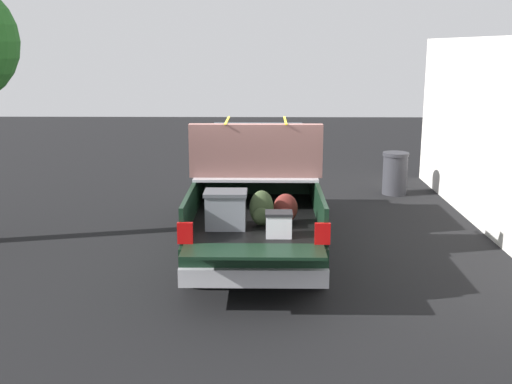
{
  "coord_description": "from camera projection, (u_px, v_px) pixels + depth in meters",
  "views": [
    {
      "loc": [
        -10.28,
        -0.14,
        3.37
      ],
      "look_at": [
        -0.6,
        0.0,
        1.1
      ],
      "focal_mm": 43.83,
      "sensor_mm": 36.0,
      "label": 1
    }
  ],
  "objects": [
    {
      "name": "pickup_truck",
      "position": [
        257.0,
        187.0,
        10.89
      ],
      "size": [
        6.05,
        2.06,
        2.23
      ],
      "color": "black",
      "rests_on": "ground_plane"
    },
    {
      "name": "trash_can",
      "position": [
        395.0,
        173.0,
        14.45
      ],
      "size": [
        0.6,
        0.6,
        0.98
      ],
      "color": "#2D2D33",
      "rests_on": "ground_plane"
    },
    {
      "name": "ground_plane",
      "position": [
        257.0,
        246.0,
        10.78
      ],
      "size": [
        40.0,
        40.0,
        0.0
      ],
      "primitive_type": "plane",
      "color": "black"
    },
    {
      "name": "building_facade",
      "position": [
        497.0,
        136.0,
        11.34
      ],
      "size": [
        9.41,
        0.36,
        3.54
      ],
      "primitive_type": "cube",
      "color": "silver",
      "rests_on": "ground_plane"
    }
  ]
}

